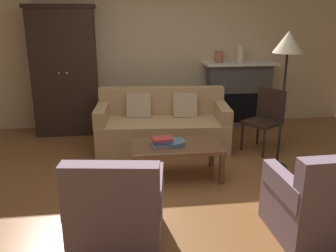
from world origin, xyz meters
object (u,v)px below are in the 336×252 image
at_px(side_chair_wooden, 266,116).
at_px(book_stack, 162,142).
at_px(floor_lamp, 288,51).
at_px(mantel_vase_cream, 241,54).
at_px(couch, 162,127).
at_px(fruit_bowl, 174,143).
at_px(armoire, 65,71).
at_px(armchair_near_right, 320,206).
at_px(fireplace, 238,93).
at_px(mantel_vase_terracotta, 219,57).
at_px(coffee_table, 176,149).
at_px(armchair_near_left, 117,212).

bearing_deg(side_chair_wooden, book_stack, -153.50).
bearing_deg(floor_lamp, mantel_vase_cream, 88.39).
bearing_deg(book_stack, couch, 83.72).
bearing_deg(fruit_bowl, side_chair_wooden, 27.90).
bearing_deg(armoire, mantel_vase_cream, 1.17).
height_order(book_stack, armchair_near_right, armchair_near_right).
bearing_deg(fireplace, side_chair_wooden, -89.33).
bearing_deg(mantel_vase_cream, floor_lamp, -91.61).
xyz_separation_m(mantel_vase_terracotta, side_chair_wooden, (0.40, -1.28, -0.71)).
bearing_deg(coffee_table, armoire, 127.85).
relative_size(armoire, armchair_near_left, 2.35).
bearing_deg(couch, mantel_vase_terracotta, 42.08).
bearing_deg(floor_lamp, coffee_table, -175.29).
bearing_deg(armchair_near_right, couch, 114.64).
distance_m(book_stack, armchair_near_left, 1.40).
relative_size(couch, armchair_near_left, 2.24).
relative_size(couch, fruit_bowl, 7.34).
bearing_deg(book_stack, side_chair_wooden, 26.50).
xyz_separation_m(couch, armchair_near_right, (1.14, -2.48, -0.00)).
height_order(armoire, floor_lamp, armoire).
relative_size(armoire, floor_lamp, 1.18).
distance_m(fireplace, floor_lamp, 2.17).
bearing_deg(armchair_near_left, book_stack, 67.28).
relative_size(coffee_table, armchair_near_left, 1.25).
height_order(mantel_vase_cream, side_chair_wooden, mantel_vase_cream).
relative_size(mantel_vase_cream, armchair_near_right, 0.32).
bearing_deg(armchair_near_left, armoire, 104.06).
distance_m(mantel_vase_terracotta, armchair_near_right, 3.58).
distance_m(mantel_vase_terracotta, floor_lamp, 1.98).
distance_m(armoire, book_stack, 2.50).
bearing_deg(armchair_near_left, floor_lamp, 34.64).
xyz_separation_m(couch, fruit_bowl, (0.02, -1.07, 0.13)).
bearing_deg(book_stack, fruit_bowl, 10.30).
bearing_deg(mantel_vase_cream, couch, -146.22).
distance_m(mantel_vase_cream, floor_lamp, 1.95).
distance_m(fireplace, mantel_vase_terracotta, 0.75).
bearing_deg(fireplace, floor_lamp, -91.59).
bearing_deg(book_stack, fireplace, 52.82).
bearing_deg(coffee_table, mantel_vase_cream, 55.30).
height_order(fireplace, floor_lamp, floor_lamp).
bearing_deg(armoire, couch, -31.83).
distance_m(armoire, armchair_near_right, 4.36).
relative_size(book_stack, mantel_vase_terracotta, 1.34).
height_order(couch, floor_lamp, floor_lamp).
distance_m(side_chair_wooden, floor_lamp, 1.20).
xyz_separation_m(armoire, couch, (1.48, -0.92, -0.72)).
xyz_separation_m(couch, side_chair_wooden, (1.48, -0.29, 0.19)).
bearing_deg(book_stack, armoire, 124.08).
xyz_separation_m(book_stack, floor_lamp, (1.53, 0.15, 1.04)).
distance_m(couch, armchair_near_right, 2.73).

